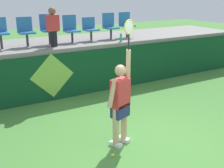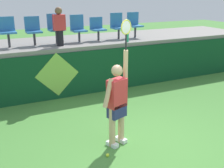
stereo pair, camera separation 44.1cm
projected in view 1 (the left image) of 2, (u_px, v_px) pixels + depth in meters
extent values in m
plane|color=#478438|center=(154.00, 144.00, 5.78)|extent=(40.00, 40.00, 0.00)
cube|color=#0F4223|center=(83.00, 72.00, 8.44)|extent=(13.24, 0.20, 1.33)
cube|color=gray|center=(68.00, 43.00, 9.18)|extent=(13.24, 2.44, 0.12)
cube|color=white|center=(116.00, 144.00, 5.70)|extent=(0.20, 0.29, 0.08)
cube|color=white|center=(124.00, 139.00, 5.88)|extent=(0.20, 0.29, 0.08)
cylinder|color=#DBAD84|center=(116.00, 127.00, 5.58)|extent=(0.13, 0.13, 0.83)
cylinder|color=#DBAD84|center=(124.00, 123.00, 5.77)|extent=(0.13, 0.13, 0.83)
cube|color=navy|center=(120.00, 110.00, 5.57)|extent=(0.41, 0.33, 0.28)
cube|color=red|center=(120.00, 93.00, 5.45)|extent=(0.43, 0.33, 0.56)
sphere|color=#DBAD84|center=(120.00, 70.00, 5.31)|extent=(0.22, 0.22, 0.22)
cylinder|color=#DBAD84|center=(112.00, 93.00, 5.26)|extent=(0.27, 0.17, 0.55)
cylinder|color=#DBAD84|center=(128.00, 64.00, 5.46)|extent=(0.09, 0.09, 0.58)
cylinder|color=black|center=(129.00, 42.00, 5.32)|extent=(0.03, 0.03, 0.30)
torus|color=gold|center=(129.00, 27.00, 5.24)|extent=(0.27, 0.12, 0.28)
ellipsoid|color=silver|center=(129.00, 27.00, 5.24)|extent=(0.23, 0.10, 0.24)
sphere|color=#D1E533|center=(113.00, 155.00, 5.32)|extent=(0.07, 0.07, 0.07)
cylinder|color=#26B272|center=(121.00, 38.00, 8.95)|extent=(0.07, 0.07, 0.26)
cylinder|color=#38383D|center=(1.00, 42.00, 7.80)|extent=(0.07, 0.07, 0.40)
cube|color=#2D70B2|center=(0.00, 34.00, 7.73)|extent=(0.44, 0.42, 0.05)
cylinder|color=#38383D|center=(27.00, 40.00, 8.15)|extent=(0.07, 0.07, 0.37)
cube|color=#2D70B2|center=(27.00, 33.00, 8.08)|extent=(0.44, 0.42, 0.05)
cube|color=#2D70B2|center=(24.00, 24.00, 8.16)|extent=(0.44, 0.04, 0.41)
cylinder|color=#38383D|center=(50.00, 38.00, 8.46)|extent=(0.07, 0.07, 0.40)
cube|color=#2D70B2|center=(49.00, 30.00, 8.39)|extent=(0.44, 0.42, 0.05)
cube|color=#2D70B2|center=(47.00, 21.00, 8.47)|extent=(0.44, 0.04, 0.44)
cylinder|color=#38383D|center=(72.00, 37.00, 8.81)|extent=(0.07, 0.07, 0.33)
cube|color=#2D70B2|center=(72.00, 31.00, 8.75)|extent=(0.44, 0.42, 0.05)
cube|color=#2D70B2|center=(69.00, 22.00, 8.83)|extent=(0.44, 0.04, 0.46)
cylinder|color=#38383D|center=(91.00, 36.00, 9.13)|extent=(0.07, 0.07, 0.32)
cube|color=#2D70B2|center=(91.00, 30.00, 9.07)|extent=(0.44, 0.42, 0.05)
cube|color=#2D70B2|center=(88.00, 23.00, 9.16)|extent=(0.44, 0.04, 0.36)
cylinder|color=#38383D|center=(111.00, 34.00, 9.48)|extent=(0.07, 0.07, 0.34)
cube|color=#2D70B2|center=(111.00, 28.00, 9.42)|extent=(0.44, 0.42, 0.05)
cube|color=#2D70B2|center=(108.00, 20.00, 9.49)|extent=(0.44, 0.04, 0.46)
cylinder|color=#38383D|center=(127.00, 32.00, 9.78)|extent=(0.07, 0.07, 0.37)
cube|color=#2D70B2|center=(127.00, 26.00, 9.71)|extent=(0.44, 0.42, 0.05)
cube|color=#2D70B2|center=(124.00, 18.00, 9.79)|extent=(0.44, 0.04, 0.43)
cylinder|color=black|center=(54.00, 39.00, 8.14)|extent=(0.20, 0.20, 0.45)
cube|color=red|center=(53.00, 23.00, 8.00)|extent=(0.34, 0.20, 0.45)
sphere|color=brown|center=(52.00, 11.00, 7.90)|extent=(0.21, 0.21, 0.21)
cube|color=#0F4223|center=(54.00, 100.00, 8.10)|extent=(0.90, 0.01, 0.00)
plane|color=#8CC64C|center=(52.00, 76.00, 7.86)|extent=(1.27, 0.00, 1.27)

